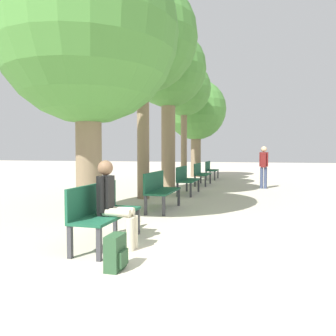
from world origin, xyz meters
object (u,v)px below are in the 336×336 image
(bench_row_0, at_px, (102,209))
(tree_row_0, at_px, (87,34))
(bench_row_1, at_px, (160,188))
(bench_row_4, at_px, (210,169))
(backpack, at_px, (116,253))
(bench_row_2, at_px, (186,178))
(tree_row_3, at_px, (184,90))
(bench_row_3, at_px, (201,172))
(tree_row_4, at_px, (196,111))
(person_seated, at_px, (113,201))
(tree_row_2, at_px, (168,72))
(pedestrian_near, at_px, (264,164))
(tree_row_1, at_px, (143,38))

(bench_row_0, xyz_separation_m, tree_row_0, (-1.01, 1.47, 3.19))
(bench_row_1, relative_size, bench_row_4, 1.00)
(bench_row_4, bearing_deg, backpack, -87.20)
(bench_row_2, bearing_deg, bench_row_4, 90.00)
(bench_row_2, distance_m, bench_row_4, 6.08)
(tree_row_3, bearing_deg, backpack, -81.74)
(bench_row_3, relative_size, tree_row_4, 0.28)
(person_seated, height_order, backpack, person_seated)
(bench_row_1, distance_m, tree_row_2, 6.10)
(bench_row_2, relative_size, person_seated, 1.19)
(bench_row_3, distance_m, pedestrian_near, 2.64)
(tree_row_2, relative_size, tree_row_4, 1.11)
(bench_row_3, bearing_deg, tree_row_3, 127.34)
(tree_row_3, relative_size, tree_row_4, 1.03)
(bench_row_2, distance_m, person_seated, 6.21)
(backpack, height_order, pedestrian_near, pedestrian_near)
(tree_row_1, distance_m, backpack, 7.44)
(bench_row_1, xyz_separation_m, bench_row_3, (0.00, 6.08, 0.00))
(tree_row_2, height_order, person_seated, tree_row_2)
(tree_row_1, bearing_deg, bench_row_2, 52.69)
(tree_row_4, xyz_separation_m, pedestrian_near, (3.53, -5.15, -2.76))
(bench_row_1, height_order, tree_row_3, tree_row_3)
(bench_row_2, relative_size, bench_row_4, 1.00)
(tree_row_1, height_order, pedestrian_near, tree_row_1)
(tree_row_3, bearing_deg, person_seated, -83.25)
(bench_row_3, height_order, bench_row_4, same)
(bench_row_2, distance_m, tree_row_2, 4.31)
(bench_row_0, distance_m, tree_row_0, 3.65)
(tree_row_4, relative_size, person_seated, 4.23)
(bench_row_2, height_order, tree_row_3, tree_row_3)
(tree_row_3, relative_size, pedestrian_near, 3.46)
(bench_row_0, xyz_separation_m, person_seated, (0.24, -0.13, 0.16))
(bench_row_0, bearing_deg, bench_row_4, 90.00)
(bench_row_3, distance_m, tree_row_1, 6.12)
(bench_row_4, distance_m, person_seated, 12.28)
(bench_row_1, xyz_separation_m, person_seated, (0.24, -3.17, 0.16))
(bench_row_4, xyz_separation_m, tree_row_2, (-1.01, -4.52, 3.89))
(tree_row_4, bearing_deg, bench_row_1, -84.52)
(tree_row_1, relative_size, tree_row_3, 1.15)
(bench_row_2, xyz_separation_m, person_seated, (0.24, -6.21, 0.16))
(tree_row_0, xyz_separation_m, tree_row_4, (0.00, 12.11, -0.04))
(bench_row_2, bearing_deg, tree_row_2, 123.10)
(bench_row_3, relative_size, person_seated, 1.19)
(bench_row_2, bearing_deg, bench_row_3, 90.00)
(bench_row_4, bearing_deg, person_seated, -88.89)
(bench_row_3, bearing_deg, backpack, -86.36)
(bench_row_3, height_order, tree_row_2, tree_row_2)
(bench_row_0, height_order, tree_row_3, tree_row_3)
(tree_row_0, bearing_deg, backpack, -55.55)
(tree_row_3, relative_size, person_seated, 4.35)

